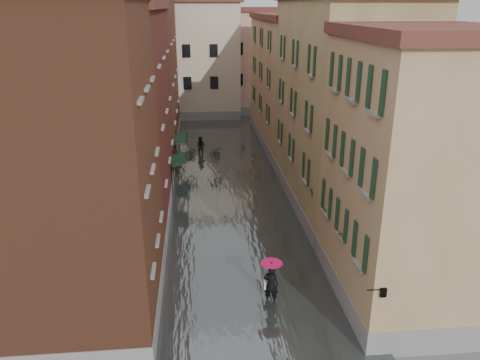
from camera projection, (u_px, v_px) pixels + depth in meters
name	position (u px, v px, depth m)	size (l,w,h in m)	color
ground	(245.00, 279.00, 23.11)	(120.00, 120.00, 0.00)	slate
floodwater	(227.00, 184.00, 35.19)	(10.00, 60.00, 0.20)	#4A5252
building_left_near	(74.00, 173.00, 18.34)	(6.00, 8.00, 13.00)	brown
building_left_mid	(117.00, 117.00, 28.69)	(6.00, 14.00, 12.50)	#5B251C
building_left_far	(141.00, 72.00, 42.41)	(6.00, 16.00, 14.00)	brown
building_right_near	(414.00, 179.00, 19.85)	(6.00, 8.00, 11.50)	#A78356
building_right_mid	(340.00, 109.00, 29.84)	(6.00, 14.00, 13.00)	tan
building_right_far	(292.00, 84.00, 44.09)	(6.00, 16.00, 11.50)	#A78356
building_end_cream	(187.00, 60.00, 55.99)	(12.00, 9.00, 13.00)	beige
building_end_pink	(259.00, 62.00, 58.83)	(10.00, 9.00, 12.00)	tan
awning_near	(179.00, 160.00, 32.90)	(1.09, 2.78, 2.80)	black
awning_far	(181.00, 139.00, 38.12)	(1.09, 3.15, 2.80)	black
wall_lantern	(382.00, 292.00, 16.85)	(0.71, 0.22, 0.35)	black
window_planters	(328.00, 206.00, 22.78)	(0.59, 6.09, 0.84)	brown
pedestrian_main	(271.00, 279.00, 20.82)	(1.02, 1.02, 2.06)	black
pedestrian_far	(201.00, 146.00, 41.82)	(0.84, 0.65, 1.73)	black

